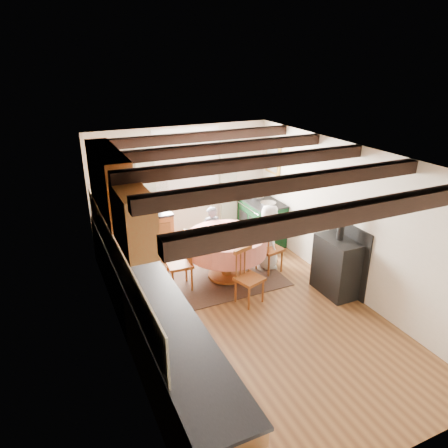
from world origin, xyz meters
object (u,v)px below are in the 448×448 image
child_far (211,233)px  cup (220,233)px  chair_near (250,277)px  dining_table (227,256)px  cast_iron_stove (338,252)px  chair_left (179,262)px  child_right (269,237)px  aga_range (262,221)px  chair_right (270,247)px

child_far → cup: 0.90m
chair_near → dining_table: bearing=72.0°
dining_table → cast_iron_stove: bearing=-39.9°
chair_near → chair_left: (-0.85, 0.86, 0.04)m
child_far → cup: size_ratio=10.28×
cast_iron_stove → child_right: 1.35m
chair_near → aga_range: aga_range is taller
chair_right → cast_iron_stove: size_ratio=0.64×
chair_near → cast_iron_stove: (1.41, -0.32, 0.29)m
cast_iron_stove → child_right: (-0.54, 1.22, -0.14)m
chair_left → child_right: child_right is taller
dining_table → aga_range: bearing=39.1°
aga_range → child_far: child_far is taller
aga_range → child_far: (-1.23, -0.25, 0.07)m
chair_left → cup: chair_left is taller
child_far → child_right: size_ratio=0.88×
dining_table → chair_right: 0.80m
chair_near → chair_left: size_ratio=0.92×
chair_left → chair_right: 1.65m
aga_range → chair_near: bearing=-124.3°
aga_range → child_right: 1.09m
chair_left → aga_range: bearing=119.7°
chair_near → cast_iron_stove: size_ratio=0.61×
aga_range → child_right: (-0.43, -0.99, 0.14)m
cast_iron_stove → chair_right: bearing=119.3°
child_right → cup: bearing=111.4°
cup → cast_iron_stove: bearing=-37.2°
aga_range → dining_table: bearing=-140.9°
dining_table → aga_range: aga_range is taller
dining_table → child_far: size_ratio=1.30×
cast_iron_stove → cup: bearing=142.8°
child_far → chair_left: bearing=45.1°
chair_right → chair_near: bearing=121.6°
child_right → chair_right: bearing=175.4°
cast_iron_stove → aga_range: bearing=92.8°
chair_right → child_far: (-0.74, 0.90, 0.05)m
child_right → chair_near: bearing=154.0°
chair_right → aga_range: 1.25m
chair_left → child_far: 1.21m
dining_table → child_right: size_ratio=1.14×
chair_left → child_far: size_ratio=0.93×
chair_near → chair_right: size_ratio=0.94×
dining_table → chair_near: 0.85m
chair_left → chair_right: bearing=90.2°
child_right → cup: size_ratio=11.71×
cup → chair_left: bearing=178.6°
child_right → cup: (-0.99, -0.06, 0.27)m
dining_table → child_right: child_right is taller
chair_left → cup: size_ratio=9.53×
dining_table → cast_iron_stove: cast_iron_stove is taller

